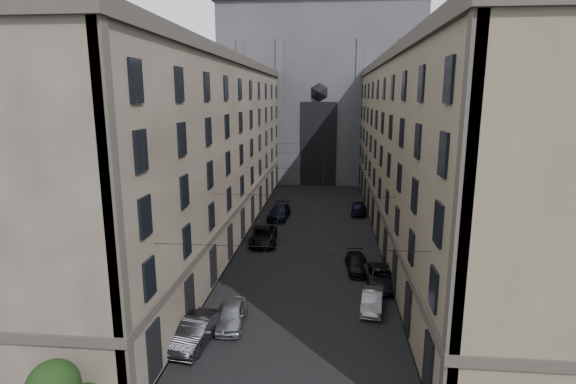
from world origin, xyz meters
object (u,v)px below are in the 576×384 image
(gothic_tower, at_px, (321,80))
(car_right_near, at_px, (372,301))
(car_right_far, at_px, (359,208))
(car_left_near, at_px, (232,315))
(car_right_midfar, at_px, (357,264))
(car_left_far, at_px, (279,212))
(car_right_midnear, at_px, (381,277))
(car_left_midfar, at_px, (263,236))
(car_left_midnear, at_px, (196,332))

(gothic_tower, relative_size, car_right_near, 14.20)
(car_right_near, xyz_separation_m, car_right_far, (0.62, 26.55, 0.11))
(car_left_near, height_order, car_right_midfar, car_left_near)
(car_left_far, xyz_separation_m, car_right_midnear, (10.40, -19.36, -0.09))
(car_right_midnear, bearing_deg, car_right_midfar, 115.26)
(car_left_midfar, height_order, car_right_near, car_left_midfar)
(car_left_near, relative_size, car_left_midnear, 0.89)
(gothic_tower, distance_m, car_right_midfar, 52.13)
(car_left_near, relative_size, car_left_far, 0.77)
(car_left_midnear, bearing_deg, car_right_far, 77.38)
(car_left_far, bearing_deg, car_right_midnear, -57.91)
(car_left_far, xyz_separation_m, car_right_far, (9.95, 2.93, -0.04))
(car_left_midnear, xyz_separation_m, car_right_midfar, (10.53, 12.80, -0.14))
(car_left_near, height_order, car_right_near, car_left_near)
(car_left_near, distance_m, car_right_midfar, 13.60)
(car_left_far, bearing_deg, car_right_far, 20.28)
(car_left_near, xyz_separation_m, car_left_midfar, (-0.40, 17.04, 0.07))
(gothic_tower, bearing_deg, car_left_midnear, -95.56)
(car_left_midfar, bearing_deg, car_left_near, -93.68)
(car_right_far, bearing_deg, gothic_tower, 105.17)
(car_left_midfar, relative_size, car_left_far, 1.04)
(car_left_near, xyz_separation_m, car_right_midfar, (8.85, 10.32, -0.08))
(car_right_midfar, bearing_deg, car_left_midnear, -133.20)
(car_left_midfar, distance_m, car_left_far, 9.70)
(gothic_tower, xyz_separation_m, car_right_midfar, (4.51, -49.03, -17.13))
(car_left_far, relative_size, car_right_midfar, 1.23)
(car_right_midfar, distance_m, car_right_far, 19.37)
(gothic_tower, xyz_separation_m, car_left_near, (-4.33, -59.35, -17.05))
(car_left_midfar, bearing_deg, car_right_midfar, -41.00)
(car_left_near, distance_m, car_left_midfar, 17.04)
(car_left_midfar, relative_size, car_right_midfar, 1.27)
(gothic_tower, height_order, car_left_midnear, gothic_tower)
(car_right_midnear, bearing_deg, car_right_near, -108.53)
(car_right_far, bearing_deg, car_left_midfar, -125.51)
(car_right_far, bearing_deg, car_right_near, -87.13)
(car_left_near, relative_size, car_right_near, 1.07)
(car_left_midnear, relative_size, car_right_midfar, 1.07)
(car_left_midnear, xyz_separation_m, car_right_far, (11.77, 32.13, -0.03))
(car_left_near, height_order, car_right_far, car_right_far)
(car_left_midnear, bearing_deg, car_left_midfar, 93.73)
(car_left_near, bearing_deg, car_left_midnear, -127.46)
(car_left_midnear, xyz_separation_m, car_right_near, (11.15, 5.58, -0.14))
(car_left_far, distance_m, car_right_midfar, 18.57)
(car_left_far, bearing_deg, gothic_tower, 86.52)
(car_right_near, relative_size, car_right_far, 0.89)
(gothic_tower, bearing_deg, car_right_midnear, -83.20)
(car_left_midfar, distance_m, car_right_midfar, 11.43)
(car_right_near, bearing_deg, car_left_near, -154.00)
(car_left_near, xyz_separation_m, car_left_far, (0.13, 26.72, 0.08))
(car_right_far, bearing_deg, car_right_midnear, -84.64)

